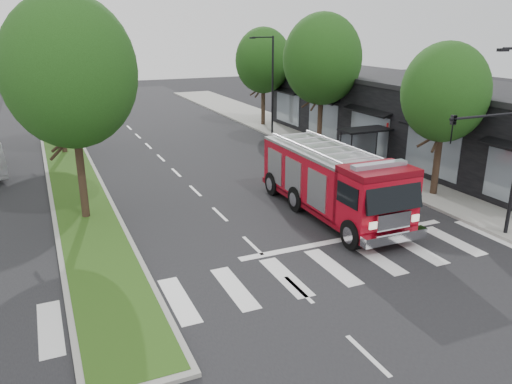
# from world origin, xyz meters

# --- Properties ---
(ground) EXTENTS (140.00, 140.00, 0.00)m
(ground) POSITION_xyz_m (0.00, 0.00, 0.00)
(ground) COLOR black
(ground) RESTS_ON ground
(sidewalk_right) EXTENTS (5.00, 80.00, 0.15)m
(sidewalk_right) POSITION_xyz_m (12.50, 10.00, 0.07)
(sidewalk_right) COLOR gray
(sidewalk_right) RESTS_ON ground
(median) EXTENTS (3.00, 50.00, 0.15)m
(median) POSITION_xyz_m (-6.00, 18.00, 0.08)
(median) COLOR gray
(median) RESTS_ON ground
(storefront_row) EXTENTS (8.00, 30.00, 5.00)m
(storefront_row) POSITION_xyz_m (17.00, 10.00, 2.50)
(storefront_row) COLOR black
(storefront_row) RESTS_ON ground
(bus_shelter) EXTENTS (3.20, 1.60, 2.61)m
(bus_shelter) POSITION_xyz_m (11.20, 8.15, 2.04)
(bus_shelter) COLOR black
(bus_shelter) RESTS_ON ground
(tree_right_near) EXTENTS (4.40, 4.40, 8.05)m
(tree_right_near) POSITION_xyz_m (11.50, 2.00, 5.51)
(tree_right_near) COLOR black
(tree_right_near) RESTS_ON ground
(tree_right_mid) EXTENTS (5.60, 5.60, 9.72)m
(tree_right_mid) POSITION_xyz_m (11.50, 14.00, 6.49)
(tree_right_mid) COLOR black
(tree_right_mid) RESTS_ON ground
(tree_right_far) EXTENTS (5.00, 5.00, 8.73)m
(tree_right_far) POSITION_xyz_m (11.50, 24.00, 5.84)
(tree_right_far) COLOR black
(tree_right_far) RESTS_ON ground
(tree_median_near) EXTENTS (5.80, 5.80, 10.16)m
(tree_median_near) POSITION_xyz_m (-6.00, 6.00, 6.81)
(tree_median_near) COLOR black
(tree_median_near) RESTS_ON ground
(tree_median_far) EXTENTS (5.60, 5.60, 9.72)m
(tree_median_far) POSITION_xyz_m (-6.00, 20.00, 6.49)
(tree_median_far) COLOR black
(tree_median_far) RESTS_ON ground
(streetlight_right_near) EXTENTS (4.08, 0.22, 8.00)m
(streetlight_right_near) POSITION_xyz_m (9.61, -3.50, 4.67)
(streetlight_right_near) COLOR black
(streetlight_right_near) RESTS_ON ground
(streetlight_right_far) EXTENTS (2.11, 0.20, 8.00)m
(streetlight_right_far) POSITION_xyz_m (10.35, 20.00, 4.48)
(streetlight_right_far) COLOR black
(streetlight_right_far) RESTS_ON ground
(fire_engine) EXTENTS (3.12, 9.93, 3.43)m
(fire_engine) POSITION_xyz_m (4.96, 1.90, 1.65)
(fire_engine) COLOR #66050F
(fire_engine) RESTS_ON ground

